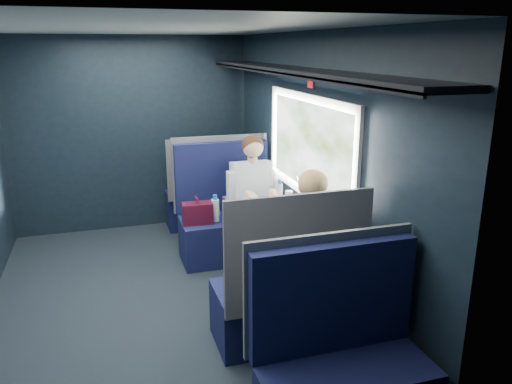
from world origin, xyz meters
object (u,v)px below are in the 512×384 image
object	(u,v)px
laptop	(294,200)
cup	(289,196)
man	(254,194)
woman	(308,242)
bottle_small	(280,192)
table	(270,221)
seat_row_back	(342,369)
seat_bay_near	(226,218)
seat_bay_far	(285,294)
seat_row_front	(209,195)

from	to	relation	value
laptop	cup	size ratio (longest dim) A/B	4.29
man	woman	xyz separation A→B (m)	(0.00, -1.41, 0.01)
laptop	bottle_small	distance (m)	0.24
table	bottle_small	xyz separation A→B (m)	(0.20, 0.32, 0.17)
seat_row_back	cup	world-z (taller)	seat_row_back
woman	bottle_small	xyz separation A→B (m)	(0.14, 1.03, 0.10)
seat_row_back	laptop	bearing A→B (deg)	76.74
seat_row_back	bottle_small	bearing A→B (deg)	79.65
table	laptop	xyz separation A→B (m)	(0.26, 0.09, 0.15)
seat_row_back	table	bearing A→B (deg)	84.20
seat_bay_near	seat_row_back	size ratio (longest dim) A/B	1.09
table	cup	distance (m)	0.45
seat_bay_near	man	xyz separation A→B (m)	(0.26, -0.17, 0.30)
seat_bay_near	laptop	bearing A→B (deg)	-59.82
seat_bay_far	bottle_small	size ratio (longest dim) A/B	6.01
laptop	seat_row_front	bearing A→B (deg)	104.56
seat_row_front	seat_row_back	world-z (taller)	same
woman	bottle_small	size ratio (longest dim) A/B	6.30
table	laptop	bearing A→B (deg)	18.49
seat_bay_far	laptop	distance (m)	1.13
seat_row_front	seat_row_back	xyz separation A→B (m)	(0.00, -3.59, 0.00)
seat_bay_far	seat_bay_near	bearing A→B (deg)	90.37
seat_row_back	bottle_small	size ratio (longest dim) A/B	5.53
seat_row_back	seat_bay_near	bearing A→B (deg)	90.24
seat_bay_far	seat_row_front	size ratio (longest dim) A/B	1.09
seat_row_back	bottle_small	distance (m)	2.19
seat_bay_near	seat_bay_far	distance (m)	1.74
table	bottle_small	size ratio (longest dim) A/B	4.77
cup	seat_row_front	bearing A→B (deg)	107.92
table	man	distance (m)	0.70
table	laptop	size ratio (longest dim) A/B	2.47
seat_row_back	cup	bearing A→B (deg)	77.17
seat_bay_near	bottle_small	xyz separation A→B (m)	(0.40, -0.55, 0.41)
table	seat_row_back	size ratio (longest dim) A/B	0.86
seat_bay_near	seat_row_back	distance (m)	2.67
seat_row_front	laptop	bearing A→B (deg)	-75.44
table	cup	bearing A→B (deg)	46.37
table	laptop	world-z (taller)	laptop
seat_bay_near	man	bearing A→B (deg)	-33.23
seat_row_front	bottle_small	world-z (taller)	seat_row_front
table	woman	distance (m)	0.71
man	woman	size ratio (longest dim) A/B	1.00
bottle_small	seat_bay_near	bearing A→B (deg)	125.98
bottle_small	cup	distance (m)	0.10
table	seat_row_front	bearing A→B (deg)	95.80
seat_bay_far	laptop	xyz separation A→B (m)	(0.44, 0.96, 0.40)
bottle_small	seat_bay_far	bearing A→B (deg)	-107.92
table	seat_row_front	distance (m)	1.82
seat_bay_far	woman	world-z (taller)	woman
bottle_small	man	bearing A→B (deg)	109.94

